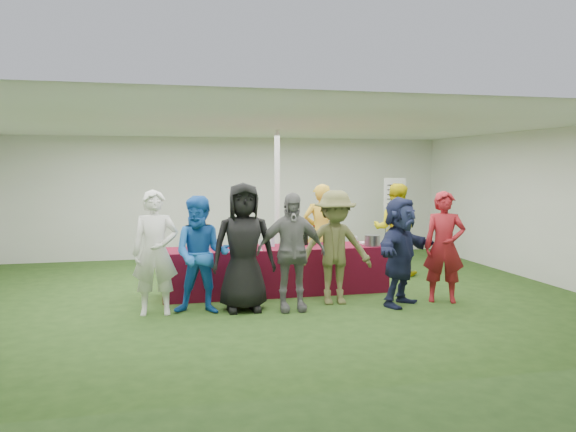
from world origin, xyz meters
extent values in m
plane|color=#284719|center=(0.00, 0.00, 0.00)|extent=(60.00, 60.00, 0.00)
plane|color=white|center=(0.00, 4.00, 1.35)|extent=(10.00, 0.00, 10.00)
plane|color=white|center=(0.00, -4.00, 1.35)|extent=(10.00, 0.00, 10.00)
plane|color=white|center=(5.00, 0.00, 1.35)|extent=(0.00, 8.00, 8.00)
plane|color=white|center=(0.00, 0.00, 2.70)|extent=(10.00, 10.00, 0.00)
cylinder|color=silver|center=(0.50, 1.20, 1.35)|extent=(0.10, 0.10, 2.70)
cube|color=maroon|center=(0.23, 0.06, 0.38)|extent=(3.60, 0.80, 0.75)
cylinder|color=black|center=(0.51, 0.18, 0.86)|extent=(0.07, 0.07, 0.22)
cylinder|color=black|center=(0.51, 0.18, 1.01)|extent=(0.03, 0.03, 0.08)
cylinder|color=maroon|center=(0.51, 0.18, 1.06)|extent=(0.03, 0.03, 0.02)
cylinder|color=black|center=(0.71, 0.24, 0.86)|extent=(0.07, 0.07, 0.22)
cylinder|color=black|center=(0.71, 0.24, 1.01)|extent=(0.03, 0.03, 0.08)
cylinder|color=maroon|center=(0.71, 0.24, 1.06)|extent=(0.03, 0.03, 0.02)
cylinder|color=black|center=(0.77, 0.17, 0.86)|extent=(0.07, 0.07, 0.22)
cylinder|color=black|center=(0.77, 0.17, 1.01)|extent=(0.03, 0.03, 0.08)
cylinder|color=maroon|center=(0.77, 0.17, 1.06)|extent=(0.03, 0.03, 0.02)
cylinder|color=black|center=(0.92, 0.23, 0.86)|extent=(0.07, 0.07, 0.22)
cylinder|color=black|center=(0.92, 0.23, 1.01)|extent=(0.03, 0.03, 0.08)
cylinder|color=maroon|center=(0.92, 0.23, 1.06)|extent=(0.03, 0.03, 0.02)
cylinder|color=black|center=(1.10, 0.18, 0.86)|extent=(0.07, 0.07, 0.22)
cylinder|color=black|center=(1.10, 0.18, 1.01)|extent=(0.03, 0.03, 0.08)
cylinder|color=maroon|center=(1.10, 0.18, 1.06)|extent=(0.03, 0.03, 0.02)
cylinder|color=black|center=(1.19, 0.24, 0.86)|extent=(0.07, 0.07, 0.22)
cylinder|color=black|center=(1.19, 0.24, 1.01)|extent=(0.03, 0.03, 0.08)
cylinder|color=maroon|center=(1.19, 0.24, 1.06)|extent=(0.03, 0.03, 0.02)
cylinder|color=silver|center=(-1.15, -0.22, 0.75)|extent=(0.06, 0.06, 0.00)
cylinder|color=silver|center=(-1.15, -0.22, 0.79)|extent=(0.01, 0.01, 0.07)
cylinder|color=silver|center=(-1.15, -0.22, 0.87)|extent=(0.06, 0.06, 0.08)
cylinder|color=#480714|center=(-1.15, -0.22, 0.84)|extent=(0.05, 0.05, 0.02)
cylinder|color=silver|center=(-0.86, -0.24, 0.75)|extent=(0.06, 0.06, 0.00)
cylinder|color=silver|center=(-0.86, -0.24, 0.79)|extent=(0.01, 0.01, 0.07)
cylinder|color=silver|center=(-0.86, -0.24, 0.87)|extent=(0.06, 0.06, 0.08)
cylinder|color=#480714|center=(-0.86, -0.24, 0.84)|extent=(0.05, 0.05, 0.02)
cylinder|color=silver|center=(-0.53, -0.19, 0.75)|extent=(0.06, 0.06, 0.00)
cylinder|color=silver|center=(-0.53, -0.19, 0.79)|extent=(0.01, 0.01, 0.07)
cylinder|color=silver|center=(-0.53, -0.19, 0.87)|extent=(0.06, 0.06, 0.08)
cylinder|color=silver|center=(-0.07, -0.24, 0.75)|extent=(0.06, 0.06, 0.00)
cylinder|color=silver|center=(-0.07, -0.24, 0.79)|extent=(0.01, 0.01, 0.07)
cylinder|color=silver|center=(-0.07, -0.24, 0.87)|extent=(0.06, 0.06, 0.08)
cylinder|color=silver|center=(1.52, -0.14, 0.75)|extent=(0.06, 0.06, 0.00)
cylinder|color=silver|center=(1.52, -0.14, 0.79)|extent=(0.01, 0.01, 0.07)
cylinder|color=silver|center=(1.52, -0.14, 0.87)|extent=(0.06, 0.06, 0.08)
cylinder|color=#480714|center=(1.52, -0.14, 0.84)|extent=(0.05, 0.05, 0.02)
cylinder|color=silver|center=(0.20, 0.14, 0.85)|extent=(0.07, 0.07, 0.20)
cylinder|color=silver|center=(0.20, 0.14, 0.96)|extent=(0.03, 0.03, 0.03)
cube|color=white|center=(1.83, 0.11, 0.77)|extent=(0.25, 0.18, 0.03)
cylinder|color=slate|center=(1.80, -0.16, 0.84)|extent=(0.26, 0.26, 0.18)
cylinder|color=slate|center=(3.18, 2.53, 0.55)|extent=(0.02, 0.02, 1.10)
cylinder|color=slate|center=(3.58, 2.53, 0.55)|extent=(0.02, 0.02, 1.10)
cube|color=white|center=(3.38, 2.53, 1.45)|extent=(0.50, 0.02, 0.70)
cube|color=black|center=(3.38, 2.51, 1.65)|extent=(0.36, 0.01, 0.02)
cube|color=black|center=(3.38, 2.51, 1.55)|extent=(0.36, 0.01, 0.02)
cube|color=black|center=(3.38, 2.51, 1.45)|extent=(0.36, 0.01, 0.02)
cube|color=black|center=(3.38, 2.51, 1.35)|extent=(0.36, 0.01, 0.02)
cube|color=black|center=(3.38, 2.51, 1.25)|extent=(0.36, 0.01, 0.02)
imported|color=gold|center=(1.24, 0.92, 0.87)|extent=(0.71, 0.54, 1.74)
imported|color=yellow|center=(2.75, 1.07, 0.87)|extent=(1.06, 0.99, 1.73)
imported|color=silver|center=(-1.66, -0.85, 0.86)|extent=(0.65, 0.45, 1.73)
imported|color=blue|center=(-1.03, -0.93, 0.82)|extent=(0.92, 0.78, 1.64)
imported|color=black|center=(-0.44, -0.92, 0.91)|extent=(0.91, 0.60, 1.82)
imported|color=slate|center=(0.21, -1.06, 0.84)|extent=(1.00, 0.45, 1.68)
imported|color=brown|center=(0.94, -0.84, 0.85)|extent=(1.14, 0.71, 1.70)
imported|color=#1D2346|center=(1.85, -1.15, 0.80)|extent=(1.46, 1.30, 1.61)
imported|color=maroon|center=(2.58, -1.10, 0.84)|extent=(0.72, 0.61, 1.68)
camera|label=1|loc=(-1.63, -8.70, 2.04)|focal=35.00mm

